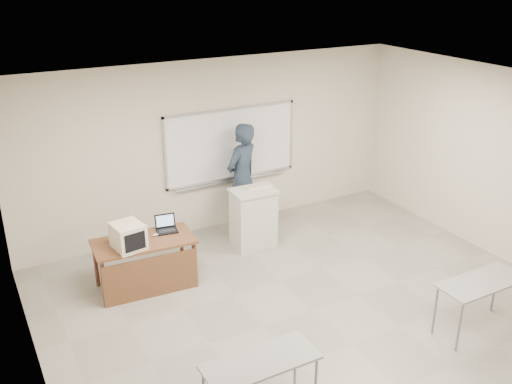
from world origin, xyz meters
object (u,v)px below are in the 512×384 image
whiteboard (231,145)px  podium (253,218)px  crt_monitor (128,236)px  laptop (166,227)px  keyboard (259,186)px  instructor_desk (147,256)px  mouse (155,235)px  presenter (242,178)px

whiteboard → podium: 1.39m
crt_monitor → laptop: (0.65, 0.28, -0.13)m
laptop → keyboard: keyboard is taller
instructor_desk → mouse: (0.20, 0.16, 0.22)m
podium → mouse: (-1.81, -0.34, 0.26)m
instructor_desk → crt_monitor: crt_monitor is taller
instructor_desk → laptop: 0.55m
whiteboard → crt_monitor: whiteboard is taller
podium → mouse: size_ratio=11.15×
presenter → keyboard: bearing=66.0°
laptop → keyboard: size_ratio=0.67×
crt_monitor → podium: bearing=4.1°
mouse → presenter: bearing=38.6°
laptop → mouse: (-0.20, -0.10, -0.04)m
podium → presenter: (0.14, 0.66, 0.47)m
mouse → presenter: (1.94, 1.00, 0.20)m
crt_monitor → mouse: size_ratio=4.98×
crt_monitor → laptop: size_ratio=1.48×
podium → laptop: (-1.61, -0.23, 0.30)m
presenter → crt_monitor: bearing=0.9°
podium → keyboard: size_ratio=2.21×
podium → crt_monitor: bearing=-164.9°
instructor_desk → laptop: bearing=37.4°
keyboard → presenter: (-0.01, 0.58, -0.04)m
instructor_desk → laptop: size_ratio=4.74×
keyboard → presenter: 0.59m
laptop → keyboard: (1.76, 0.31, 0.21)m
whiteboard → podium: size_ratio=2.48×
whiteboard → instructor_desk: size_ratio=1.73×
whiteboard → mouse: size_ratio=27.59×
mouse → keyboard: keyboard is taller
laptop → keyboard: bearing=19.2°
instructor_desk → presenter: 2.48m
crt_monitor → presenter: bearing=17.5°
laptop → instructor_desk: bearing=-137.5°
presenter → laptop: bearing=2.0°
podium → laptop: size_ratio=3.32×
instructor_desk → keyboard: (2.16, 0.58, 0.47)m
instructor_desk → keyboard: keyboard is taller
laptop → keyboard: 1.80m
instructor_desk → presenter: presenter is taller
mouse → podium: bearing=21.9°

